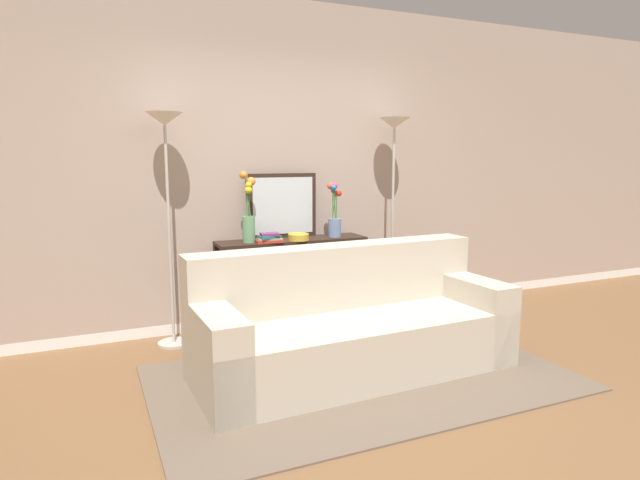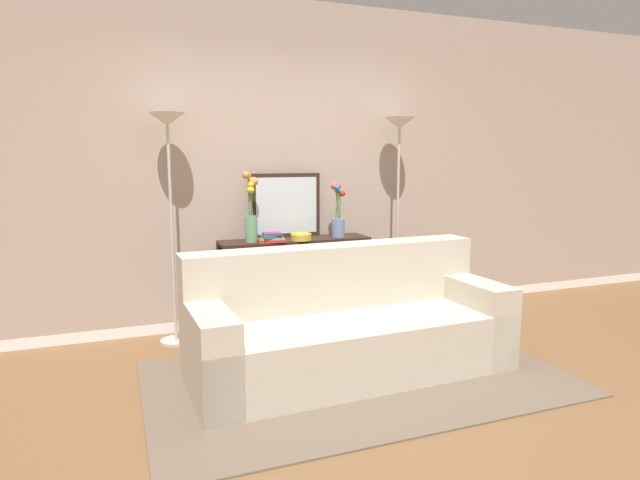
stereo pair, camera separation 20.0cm
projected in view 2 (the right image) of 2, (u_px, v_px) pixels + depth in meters
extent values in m
cube|color=brown|center=(361.00, 405.00, 3.34)|extent=(16.00, 16.00, 0.02)
cube|color=white|center=(275.00, 314.00, 5.09)|extent=(12.00, 0.15, 0.09)
cube|color=tan|center=(273.00, 161.00, 4.87)|extent=(12.00, 0.14, 2.79)
cube|color=brown|center=(358.00, 378.00, 3.71)|extent=(2.82, 1.67, 0.01)
cube|color=#BCB29E|center=(352.00, 345.00, 3.77)|extent=(2.27, 0.92, 0.42)
cube|color=#BCB29E|center=(335.00, 276.00, 3.97)|extent=(2.25, 0.34, 0.46)
cube|color=#BCB29E|center=(209.00, 353.00, 3.37)|extent=(0.27, 0.85, 0.60)
cube|color=#BCB29E|center=(469.00, 317.00, 4.14)|extent=(0.27, 0.85, 0.60)
cube|color=black|center=(295.00, 240.00, 4.75)|extent=(1.34, 0.33, 0.03)
cube|color=black|center=(296.00, 311.00, 4.85)|extent=(1.23, 0.28, 0.01)
cube|color=black|center=(227.00, 295.00, 4.46)|extent=(0.05, 0.05, 0.77)
cube|color=black|center=(367.00, 282.00, 4.91)|extent=(0.05, 0.05, 0.77)
cube|color=black|center=(221.00, 287.00, 4.71)|extent=(0.05, 0.05, 0.77)
cube|color=black|center=(354.00, 276.00, 5.17)|extent=(0.05, 0.05, 0.77)
cylinder|color=#B7B2A8|center=(177.00, 341.00, 4.45)|extent=(0.26, 0.26, 0.02)
cylinder|color=#B7B2A8|center=(172.00, 236.00, 4.32)|extent=(0.02, 0.02, 1.73)
cone|color=silver|center=(167.00, 119.00, 4.18)|extent=(0.28, 0.28, 0.10)
cylinder|color=#B7B2A8|center=(395.00, 315.00, 5.18)|extent=(0.26, 0.26, 0.02)
cylinder|color=#B7B2A8|center=(397.00, 224.00, 5.05)|extent=(0.02, 0.02, 1.75)
cone|color=silver|center=(400.00, 123.00, 4.91)|extent=(0.28, 0.28, 0.10)
cube|color=black|center=(286.00, 205.00, 4.81)|extent=(0.63, 0.02, 0.57)
cube|color=silver|center=(287.00, 206.00, 4.80)|extent=(0.56, 0.01, 0.50)
cylinder|color=#669E6B|center=(251.00, 229.00, 4.56)|extent=(0.11, 0.11, 0.22)
cylinder|color=#3D7538|center=(249.00, 196.00, 4.52)|extent=(0.01, 0.04, 0.34)
sphere|color=orange|center=(246.00, 175.00, 4.49)|extent=(0.06, 0.06, 0.06)
cylinder|color=#3D7538|center=(251.00, 203.00, 4.52)|extent=(0.03, 0.01, 0.22)
sphere|color=yellow|center=(251.00, 190.00, 4.48)|extent=(0.06, 0.06, 0.06)
cylinder|color=#3D7538|center=(251.00, 200.00, 4.51)|extent=(0.03, 0.01, 0.26)
sphere|color=yellow|center=(251.00, 185.00, 4.47)|extent=(0.05, 0.05, 0.05)
cylinder|color=#3D7538|center=(252.00, 199.00, 4.54)|extent=(0.02, 0.04, 0.29)
sphere|color=orange|center=(254.00, 181.00, 4.53)|extent=(0.07, 0.07, 0.07)
cylinder|color=#6B84AD|center=(338.00, 228.00, 4.85)|extent=(0.12, 0.12, 0.17)
cylinder|color=#3D7538|center=(338.00, 205.00, 4.84)|extent=(0.04, 0.01, 0.25)
sphere|color=#507BE8|center=(337.00, 191.00, 4.84)|extent=(0.05, 0.05, 0.05)
cylinder|color=#3D7538|center=(336.00, 202.00, 4.82)|extent=(0.03, 0.04, 0.29)
sphere|color=#D75442|center=(334.00, 186.00, 4.80)|extent=(0.07, 0.07, 0.07)
cylinder|color=#3D7538|center=(338.00, 203.00, 4.80)|extent=(0.02, 0.02, 0.29)
sphere|color=#1FA0D8|center=(338.00, 187.00, 4.76)|extent=(0.05, 0.05, 0.05)
cylinder|color=#3D7538|center=(338.00, 202.00, 4.80)|extent=(0.02, 0.01, 0.30)
sphere|color=#DD3B89|center=(338.00, 186.00, 4.75)|extent=(0.05, 0.05, 0.05)
cylinder|color=#3D7538|center=(340.00, 206.00, 4.83)|extent=(0.01, 0.02, 0.23)
sphere|color=red|center=(342.00, 193.00, 4.82)|extent=(0.06, 0.06, 0.06)
cylinder|color=gold|center=(301.00, 237.00, 4.67)|extent=(0.18, 0.18, 0.05)
torus|color=gold|center=(301.00, 234.00, 4.66)|extent=(0.18, 0.18, 0.01)
cube|color=#BC3328|center=(271.00, 241.00, 4.57)|extent=(0.23, 0.16, 0.02)
cube|color=tan|center=(272.00, 238.00, 4.56)|extent=(0.21, 0.14, 0.01)
cube|color=#1E7075|center=(271.00, 236.00, 4.55)|extent=(0.19, 0.14, 0.02)
cube|color=#6B3360|center=(272.00, 234.00, 4.55)|extent=(0.17, 0.13, 0.02)
cube|color=#1E7075|center=(239.00, 327.00, 4.68)|extent=(0.06, 0.14, 0.10)
cube|color=#2D2D33|center=(246.00, 326.00, 4.70)|extent=(0.06, 0.17, 0.11)
cube|color=#BC3328|center=(252.00, 325.00, 4.72)|extent=(0.05, 0.14, 0.12)
cube|color=navy|center=(257.00, 324.00, 4.73)|extent=(0.03, 0.16, 0.12)
cube|color=gold|center=(262.00, 324.00, 4.75)|extent=(0.06, 0.16, 0.12)
cube|color=tan|center=(268.00, 323.00, 4.77)|extent=(0.04, 0.16, 0.13)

